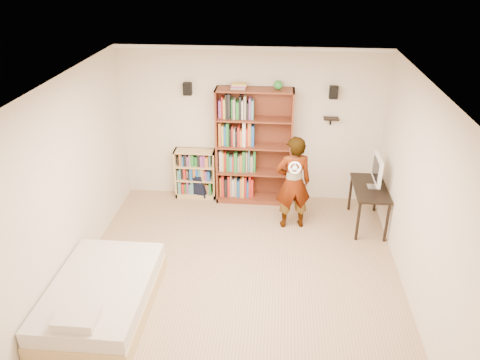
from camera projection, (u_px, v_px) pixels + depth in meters
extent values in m
cube|color=tan|center=(237.00, 280.00, 6.43)|extent=(4.50, 5.00, 0.01)
cube|color=beige|center=(251.00, 126.00, 8.06)|extent=(4.50, 0.02, 2.70)
cube|color=beige|center=(207.00, 348.00, 3.60)|extent=(4.50, 0.02, 2.70)
cube|color=beige|center=(63.00, 187.00, 6.00)|extent=(0.02, 5.00, 2.70)
cube|color=beige|center=(422.00, 202.00, 5.65)|extent=(0.02, 5.00, 2.70)
cube|color=white|center=(237.00, 88.00, 5.22)|extent=(4.50, 5.00, 0.02)
cube|color=white|center=(251.00, 48.00, 7.44)|extent=(4.50, 0.06, 0.06)
cube|color=white|center=(202.00, 196.00, 3.04)|extent=(4.50, 0.06, 0.06)
cube|color=white|center=(46.00, 86.00, 5.41)|extent=(0.06, 5.00, 0.06)
cube|color=white|center=(441.00, 96.00, 5.06)|extent=(0.06, 5.00, 0.06)
cube|color=black|center=(188.00, 89.00, 7.76)|extent=(0.14, 0.12, 0.20)
cube|color=black|center=(334.00, 92.00, 7.57)|extent=(0.14, 0.12, 0.20)
cube|color=black|center=(331.00, 119.00, 7.78)|extent=(0.25, 0.16, 0.02)
imported|color=black|center=(293.00, 183.00, 7.36)|extent=(0.63, 0.48, 1.56)
torus|color=white|center=(295.00, 168.00, 6.92)|extent=(0.20, 0.07, 0.20)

